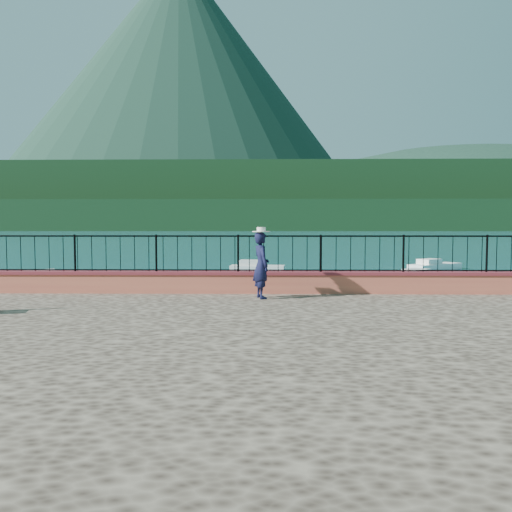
{
  "coord_description": "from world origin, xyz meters",
  "views": [
    {
      "loc": [
        0.43,
        -9.59,
        3.0
      ],
      "look_at": [
        0.21,
        2.0,
        2.3
      ],
      "focal_mm": 35.0,
      "sensor_mm": 36.0,
      "label": 1
    }
  ],
  "objects_px": {
    "boat_3": "(54,277)",
    "boat_5": "(435,264)",
    "person": "(261,265)",
    "boat_2": "(421,275)",
    "boat_4": "(257,266)",
    "boat_0": "(154,289)",
    "boat_1": "(347,297)"
  },
  "relations": [
    {
      "from": "boat_3",
      "to": "boat_5",
      "type": "relative_size",
      "value": 0.95
    },
    {
      "from": "person",
      "to": "boat_2",
      "type": "height_order",
      "value": "person"
    },
    {
      "from": "boat_3",
      "to": "boat_4",
      "type": "bearing_deg",
      "value": 3.74
    },
    {
      "from": "boat_2",
      "to": "boat_0",
      "type": "bearing_deg",
      "value": 158.85
    },
    {
      "from": "person",
      "to": "boat_4",
      "type": "distance_m",
      "value": 20.15
    },
    {
      "from": "boat_0",
      "to": "boat_2",
      "type": "bearing_deg",
      "value": 14.2
    },
    {
      "from": "boat_1",
      "to": "boat_2",
      "type": "height_order",
      "value": "same"
    },
    {
      "from": "boat_0",
      "to": "boat_2",
      "type": "height_order",
      "value": "same"
    },
    {
      "from": "boat_2",
      "to": "boat_4",
      "type": "distance_m",
      "value": 10.67
    },
    {
      "from": "boat_3",
      "to": "boat_5",
      "type": "distance_m",
      "value": 24.13
    },
    {
      "from": "person",
      "to": "boat_2",
      "type": "relative_size",
      "value": 0.44
    },
    {
      "from": "boat_3",
      "to": "person",
      "type": "bearing_deg",
      "value": -81.38
    },
    {
      "from": "boat_0",
      "to": "boat_4",
      "type": "height_order",
      "value": "same"
    },
    {
      "from": "boat_2",
      "to": "boat_3",
      "type": "relative_size",
      "value": 0.91
    },
    {
      "from": "person",
      "to": "boat_2",
      "type": "distance_m",
      "value": 16.29
    },
    {
      "from": "boat_5",
      "to": "boat_3",
      "type": "bearing_deg",
      "value": 165.41
    },
    {
      "from": "boat_5",
      "to": "boat_2",
      "type": "bearing_deg",
      "value": -149.53
    },
    {
      "from": "person",
      "to": "boat_0",
      "type": "distance_m",
      "value": 9.26
    },
    {
      "from": "boat_4",
      "to": "boat_5",
      "type": "height_order",
      "value": "same"
    },
    {
      "from": "boat_3",
      "to": "boat_1",
      "type": "bearing_deg",
      "value": -57.76
    },
    {
      "from": "boat_2",
      "to": "boat_3",
      "type": "bearing_deg",
      "value": 136.99
    },
    {
      "from": "boat_5",
      "to": "person",
      "type": "bearing_deg",
      "value": -154.52
    },
    {
      "from": "boat_0",
      "to": "person",
      "type": "bearing_deg",
      "value": -71.39
    },
    {
      "from": "person",
      "to": "boat_5",
      "type": "xyz_separation_m",
      "value": [
        11.68,
        21.79,
        -1.63
      ]
    },
    {
      "from": "person",
      "to": "boat_1",
      "type": "height_order",
      "value": "person"
    },
    {
      "from": "boat_0",
      "to": "boat_3",
      "type": "relative_size",
      "value": 0.98
    },
    {
      "from": "person",
      "to": "boat_2",
      "type": "bearing_deg",
      "value": -49.92
    },
    {
      "from": "boat_1",
      "to": "boat_3",
      "type": "relative_size",
      "value": 1.04
    },
    {
      "from": "boat_2",
      "to": "boat_3",
      "type": "xyz_separation_m",
      "value": [
        -19.04,
        -1.07,
        0.0
      ]
    },
    {
      "from": "person",
      "to": "boat_1",
      "type": "distance_m",
      "value": 6.91
    },
    {
      "from": "boat_3",
      "to": "boat_5",
      "type": "height_order",
      "value": "same"
    },
    {
      "from": "boat_4",
      "to": "boat_0",
      "type": "bearing_deg",
      "value": -102.72
    }
  ]
}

